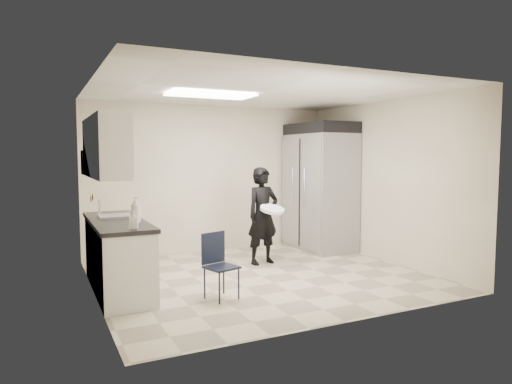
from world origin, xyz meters
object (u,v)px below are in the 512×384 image
lower_counter (118,257)px  folding_chair (222,267)px  man_tuxedo (263,216)px  commercial_fridge (320,192)px

lower_counter → folding_chair: size_ratio=2.46×
lower_counter → man_tuxedo: (2.31, 0.48, 0.34)m
man_tuxedo → commercial_fridge: bearing=13.4°
lower_counter → folding_chair: 1.40m
lower_counter → folding_chair: (1.06, -0.90, -0.04)m
lower_counter → man_tuxedo: size_ratio=1.24×
commercial_fridge → man_tuxedo: bearing=-157.8°
folding_chair → man_tuxedo: (1.25, 1.38, 0.38)m
commercial_fridge → folding_chair: (-2.72, -1.98, -0.66)m
lower_counter → commercial_fridge: (3.78, 1.07, 0.62)m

